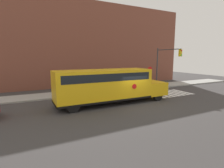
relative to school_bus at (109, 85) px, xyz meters
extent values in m
plane|color=#3A3838|center=(1.93, -1.05, -1.74)|extent=(60.00, 60.00, 0.00)
cube|color=#9E9E99|center=(1.93, 5.45, -1.67)|extent=(44.00, 3.00, 0.15)
cube|color=brown|center=(1.93, 11.95, 4.19)|extent=(32.00, 4.00, 11.86)
cube|color=white|center=(5.44, 0.95, -1.74)|extent=(0.50, 3.20, 0.01)
cube|color=white|center=(6.14, 0.95, -1.74)|extent=(0.50, 3.20, 0.01)
cube|color=white|center=(6.84, 0.95, -1.74)|extent=(0.50, 3.20, 0.01)
cube|color=white|center=(7.54, 0.95, -1.74)|extent=(0.50, 3.20, 0.01)
cube|color=white|center=(8.24, 0.95, -1.74)|extent=(0.50, 3.20, 0.01)
cube|color=white|center=(8.94, 0.95, -1.74)|extent=(0.50, 3.20, 0.01)
cube|color=white|center=(9.64, 0.95, -1.74)|extent=(0.50, 3.20, 0.01)
cube|color=white|center=(10.34, 0.95, -1.74)|extent=(0.50, 3.20, 0.01)
cube|color=yellow|center=(-0.45, 0.00, 0.01)|extent=(8.42, 2.50, 2.60)
cube|color=yellow|center=(4.80, 0.00, -0.67)|extent=(2.09, 2.50, 1.25)
cube|color=black|center=(-0.45, 0.00, -1.21)|extent=(8.42, 2.54, 0.16)
cube|color=black|center=(-0.45, 0.00, 0.76)|extent=(7.75, 2.53, 0.64)
cylinder|color=red|center=(1.86, -1.29, -0.12)|extent=(0.44, 0.02, 0.44)
cylinder|color=black|center=(4.70, 1.08, -1.24)|extent=(1.00, 0.30, 1.00)
cylinder|color=black|center=(4.70, -1.08, -1.24)|extent=(1.00, 0.30, 1.00)
cylinder|color=black|center=(-3.46, 1.08, -1.24)|extent=(1.00, 0.30, 1.00)
cylinder|color=black|center=(-3.46, -1.08, -1.24)|extent=(1.00, 0.30, 1.00)
cylinder|color=#38383A|center=(8.03, 4.38, -0.45)|extent=(0.07, 0.07, 2.58)
cylinder|color=red|center=(8.03, 4.33, 0.80)|extent=(0.73, 0.03, 0.73)
cylinder|color=#38383A|center=(9.48, 4.63, 0.91)|extent=(0.16, 0.16, 5.31)
cylinder|color=#38383A|center=(9.48, 2.68, 3.31)|extent=(0.10, 3.91, 0.10)
cube|color=yellow|center=(9.48, 0.83, 2.86)|extent=(0.28, 0.28, 0.80)
cylinder|color=red|center=(9.48, 0.68, 3.12)|extent=(0.18, 0.02, 0.18)
cylinder|color=#EAB214|center=(9.48, 0.68, 2.86)|extent=(0.18, 0.02, 0.18)
cylinder|color=green|center=(9.48, 0.68, 2.60)|extent=(0.18, 0.02, 0.18)
camera|label=1|loc=(-6.55, -13.71, 2.39)|focal=28.00mm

